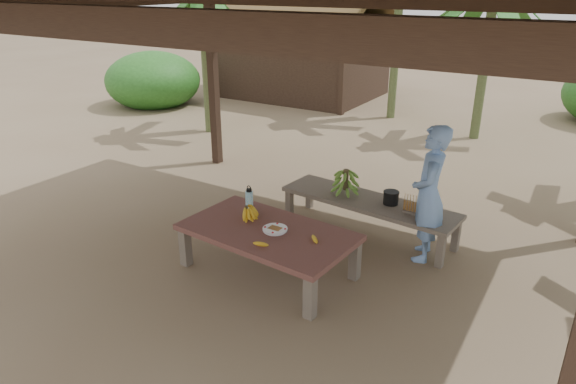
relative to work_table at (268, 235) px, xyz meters
The scene contains 14 objects.
ground 0.50m from the work_table, 79.26° to the left, with size 80.00×80.00×0.00m, color brown.
work_table is the anchor object (origin of this frame).
bench 1.49m from the work_table, 68.66° to the left, with size 2.25×0.82×0.45m.
ripe_banana_bunch 0.41m from the work_table, 161.11° to the left, with size 0.26×0.22×0.16m, color yellow, non-canonical shape.
plate 0.12m from the work_table, 10.60° to the left, with size 0.26×0.26×0.04m.
loose_banana_front 0.37m from the work_table, 67.14° to the right, with size 0.04×0.16×0.04m, color yellow.
loose_banana_side 0.55m from the work_table, ahead, with size 0.04×0.15×0.04m, color yellow.
water_flask 0.55m from the work_table, 147.27° to the left, with size 0.09×0.09×0.32m.
green_banana_stalk 1.45m from the work_table, 81.49° to the left, with size 0.30×0.30×0.34m, color #598C2D, non-canonical shape.
cooking_pot 1.64m from the work_table, 60.40° to the left, with size 0.18×0.18×0.15m, color black.
skewer_rack 1.69m from the work_table, 49.66° to the left, with size 0.18×0.08×0.24m, color #A57F47, non-canonical shape.
woman 1.80m from the work_table, 42.15° to the left, with size 0.56×0.37×1.54m, color #7BA4E8.
hut 9.40m from the work_table, 118.36° to the left, with size 4.40×3.43×2.85m.
banana_plant_w 6.13m from the work_table, 135.86° to the left, with size 1.80×1.80×2.98m.
Camera 1 is at (2.66, -4.23, 2.91)m, focal length 32.00 mm.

